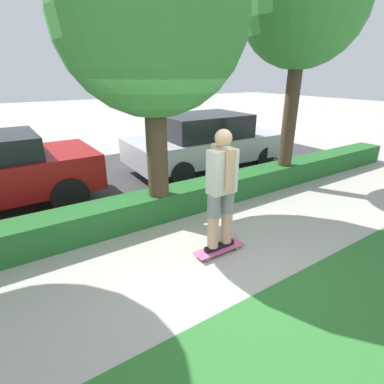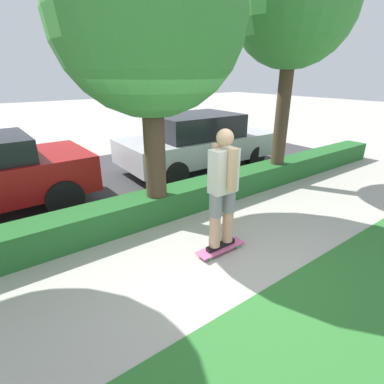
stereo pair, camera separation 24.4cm
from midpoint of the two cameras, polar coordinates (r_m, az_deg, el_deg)
ground_plane at (r=4.64m, az=4.95°, el=-12.04°), size 60.00×60.00×0.00m
street_asphalt at (r=8.02m, az=-13.78°, el=2.40°), size 14.85×5.00×0.01m
hedge_row at (r=5.70m, az=-4.89°, el=-2.39°), size 14.85×0.60×0.51m
skateboard at (r=4.70m, az=6.72°, el=-10.70°), size 0.82×0.24×0.08m
skater_person at (r=4.26m, az=7.29°, el=0.57°), size 0.52×0.47×1.81m
tree_mid at (r=5.14m, az=-6.23°, el=30.02°), size 2.93×2.93×4.82m
tree_far at (r=7.46m, az=21.45°, el=30.31°), size 2.54×2.54×5.17m
parked_car_middle at (r=8.53m, az=3.40°, el=9.62°), size 4.48×2.07×1.54m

